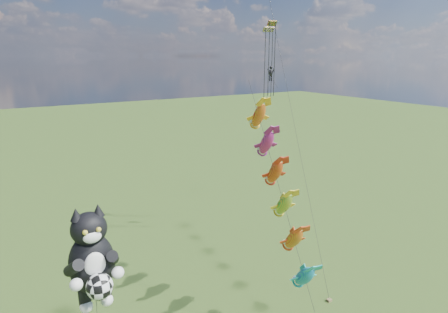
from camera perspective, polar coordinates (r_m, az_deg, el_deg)
cat_kite_rig at (r=21.75m, az=-19.43°, el=-14.50°), size 2.94×4.32×12.38m
fish_windsock_rig at (r=29.08m, az=8.45°, el=-4.83°), size 4.09×15.53×17.81m
parafoil_rig at (r=41.67m, az=7.33°, el=13.43°), size 6.17×16.87×25.72m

